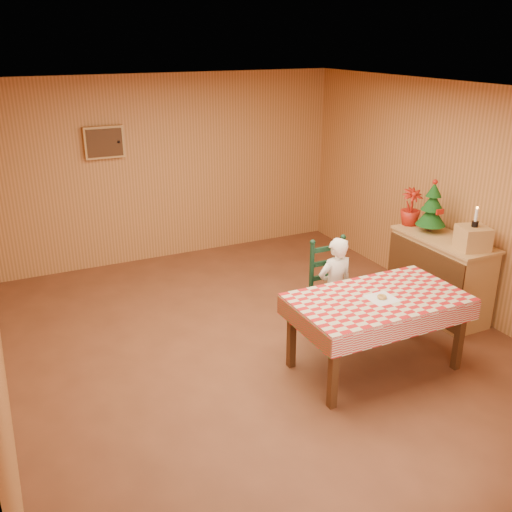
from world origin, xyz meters
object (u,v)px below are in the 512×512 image
at_px(dining_table, 378,304).
at_px(shelf_unit, 439,276).
at_px(seated_child, 335,288).
at_px(crate, 473,238).
at_px(christmas_tree, 432,208).
at_px(ladder_chair, 332,291).
at_px(storage_bin, 425,284).

distance_m(dining_table, shelf_unit, 1.57).
bearing_deg(seated_child, crate, 161.79).
relative_size(dining_table, crate, 5.52).
distance_m(dining_table, crate, 1.48).
xyz_separation_m(seated_child, shelf_unit, (1.40, -0.06, -0.10)).
bearing_deg(crate, christmas_tree, 90.00).
xyz_separation_m(ladder_chair, christmas_tree, (1.41, 0.13, 0.71)).
xyz_separation_m(seated_child, christmas_tree, (1.41, 0.19, 0.65)).
distance_m(dining_table, storage_bin, 1.83).
distance_m(seated_child, christmas_tree, 1.56).
bearing_deg(shelf_unit, seated_child, 177.39).
bearing_deg(storage_bin, crate, -95.62).
distance_m(shelf_unit, crate, 0.71).
bearing_deg(ladder_chair, shelf_unit, -4.93).
bearing_deg(dining_table, seated_child, 90.00).
relative_size(dining_table, christmas_tree, 2.67).
relative_size(seated_child, crate, 3.75).
height_order(dining_table, shelf_unit, shelf_unit).
height_order(shelf_unit, storage_bin, shelf_unit).
bearing_deg(ladder_chair, christmas_tree, 5.22).
relative_size(shelf_unit, storage_bin, 2.81).
bearing_deg(crate, ladder_chair, 159.73).
bearing_deg(dining_table, crate, 10.68).
xyz_separation_m(shelf_unit, crate, (0.01, -0.40, 0.59)).
bearing_deg(storage_bin, christmas_tree, -143.33).
relative_size(seated_child, shelf_unit, 0.91).
relative_size(dining_table, ladder_chair, 1.53).
bearing_deg(seated_child, christmas_tree, -172.50).
xyz_separation_m(shelf_unit, christmas_tree, (0.01, 0.25, 0.74)).
bearing_deg(ladder_chair, seated_child, -90.00).
distance_m(shelf_unit, christmas_tree, 0.79).
bearing_deg(ladder_chair, storage_bin, 6.95).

